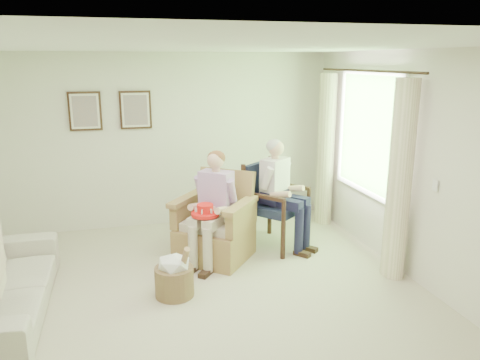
{
  "coord_description": "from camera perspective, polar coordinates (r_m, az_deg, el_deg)",
  "views": [
    {
      "loc": [
        -0.72,
        -4.27,
        2.48
      ],
      "look_at": [
        0.7,
        1.12,
        1.05
      ],
      "focal_mm": 35.0,
      "sensor_mm": 36.0,
      "label": 1
    }
  ],
  "objects": [
    {
      "name": "wicker_armchair",
      "position": [
        6.04,
        -3.19,
        -6.27
      ],
      "size": [
        0.86,
        0.86,
        1.1
      ],
      "rotation": [
        0.0,
        0.0,
        -0.68
      ],
      "color": "#A2734C",
      "rests_on": "ground"
    },
    {
      "name": "front_wall",
      "position": [
        2.05,
        9.34,
        -20.82
      ],
      "size": [
        5.0,
        0.04,
        2.6
      ],
      "primitive_type": "cube",
      "color": "silver",
      "rests_on": "ground"
    },
    {
      "name": "person_dark",
      "position": [
        6.19,
        4.75,
        -0.72
      ],
      "size": [
        0.4,
        0.62,
        1.45
      ],
      "rotation": [
        0.0,
        0.0,
        0.69
      ],
      "color": "#1A1A3A",
      "rests_on": "ground"
    },
    {
      "name": "hatbox",
      "position": [
        5.17,
        -8.01,
        -11.39
      ],
      "size": [
        0.47,
        0.47,
        0.62
      ],
      "color": "tan",
      "rests_on": "ground"
    },
    {
      "name": "wood_armchair",
      "position": [
        6.43,
        4.16,
        -2.47
      ],
      "size": [
        0.73,
        0.69,
        1.13
      ],
      "rotation": [
        0.0,
        0.0,
        0.69
      ],
      "color": "black",
      "rests_on": "ground"
    },
    {
      "name": "ceiling",
      "position": [
        4.33,
        -5.38,
        15.94
      ],
      "size": [
        5.0,
        5.5,
        0.02
      ],
      "primitive_type": "cube",
      "color": "white",
      "rests_on": "back_wall"
    },
    {
      "name": "right_wall",
      "position": [
        5.48,
        21.73,
        0.93
      ],
      "size": [
        0.04,
        5.5,
        2.6
      ],
      "primitive_type": "cube",
      "color": "silver",
      "rests_on": "ground"
    },
    {
      "name": "framed_print_right",
      "position": [
        7.02,
        -12.62,
        8.33
      ],
      "size": [
        0.45,
        0.05,
        0.55
      ],
      "color": "#382114",
      "rests_on": "back_wall"
    },
    {
      "name": "person_wicker",
      "position": [
        5.76,
        -2.96,
        -2.43
      ],
      "size": [
        0.4,
        0.63,
        1.38
      ],
      "rotation": [
        0.0,
        0.0,
        -0.68
      ],
      "color": "beige",
      "rests_on": "ground"
    },
    {
      "name": "framed_print_left",
      "position": [
        7.03,
        -18.37,
        7.96
      ],
      "size": [
        0.45,
        0.05,
        0.55
      ],
      "color": "#382114",
      "rests_on": "back_wall"
    },
    {
      "name": "window",
      "position": [
        6.39,
        15.38,
        5.84
      ],
      "size": [
        0.13,
        2.5,
        1.63
      ],
      "color": "#2D6B23",
      "rests_on": "right_wall"
    },
    {
      "name": "floor",
      "position": [
        4.99,
        -4.66,
        -15.45
      ],
      "size": [
        5.5,
        5.5,
        0.0
      ],
      "primitive_type": "plane",
      "color": "beige",
      "rests_on": "ground"
    },
    {
      "name": "curtain_left",
      "position": [
        5.59,
        18.86,
        -0.15
      ],
      "size": [
        0.34,
        0.34,
        2.3
      ],
      "primitive_type": "cylinder",
      "color": "#F4E2BF",
      "rests_on": "ground"
    },
    {
      "name": "curtain_right",
      "position": [
        7.26,
        10.39,
        3.6
      ],
      "size": [
        0.34,
        0.34,
        2.3
      ],
      "primitive_type": "cylinder",
      "color": "#F4E2BF",
      "rests_on": "ground"
    },
    {
      "name": "back_wall",
      "position": [
        7.15,
        -8.81,
        4.73
      ],
      "size": [
        5.0,
        0.04,
        2.6
      ],
      "primitive_type": "cube",
      "color": "silver",
      "rests_on": "ground"
    },
    {
      "name": "red_hat",
      "position": [
        5.62,
        -4.27,
        -3.84
      ],
      "size": [
        0.34,
        0.34,
        0.14
      ],
      "color": "red",
      "rests_on": "person_wicker"
    }
  ]
}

